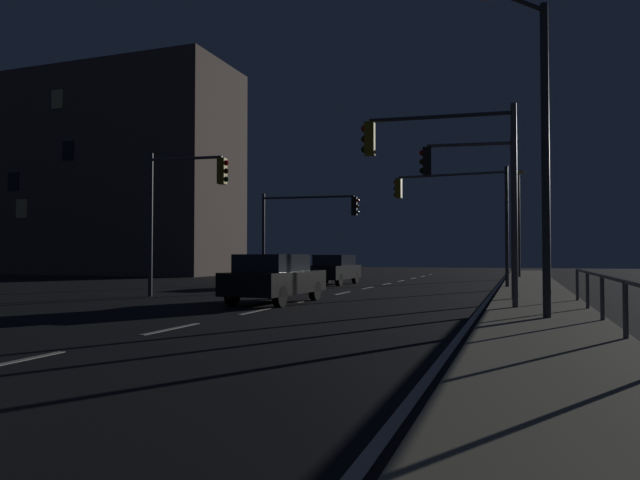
{
  "coord_description": "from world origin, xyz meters",
  "views": [
    {
      "loc": [
        6.86,
        -1.2,
        1.52
      ],
      "look_at": [
        -0.96,
        21.03,
        2.18
      ],
      "focal_mm": 32.06,
      "sensor_mm": 36.0,
      "label": 1
    }
  ],
  "objects_px": {
    "traffic_light_far_left": "(307,218)",
    "traffic_light_near_left": "(183,196)",
    "car_oncoming": "(333,269)",
    "car": "(275,278)",
    "street_lamp_mid_block": "(519,213)",
    "traffic_light_far_right": "(455,202)",
    "traffic_light_near_right": "(472,186)",
    "street_lamp_corner": "(535,124)",
    "building_distant": "(109,174)",
    "traffic_light_mid_right": "(446,165)"
  },
  "relations": [
    {
      "from": "building_distant",
      "to": "traffic_light_near_right",
      "type": "bearing_deg",
      "value": -32.57
    },
    {
      "from": "street_lamp_corner",
      "to": "traffic_light_near_right",
      "type": "bearing_deg",
      "value": 107.27
    },
    {
      "from": "car_oncoming",
      "to": "street_lamp_corner",
      "type": "distance_m",
      "value": 18.55
    },
    {
      "from": "traffic_light_near_right",
      "to": "car",
      "type": "bearing_deg",
      "value": -158.16
    },
    {
      "from": "traffic_light_far_right",
      "to": "traffic_light_near_left",
      "type": "bearing_deg",
      "value": -135.51
    },
    {
      "from": "traffic_light_near_left",
      "to": "street_lamp_corner",
      "type": "bearing_deg",
      "value": -21.61
    },
    {
      "from": "traffic_light_far_right",
      "to": "street_lamp_mid_block",
      "type": "distance_m",
      "value": 12.67
    },
    {
      "from": "traffic_light_far_left",
      "to": "traffic_light_near_left",
      "type": "relative_size",
      "value": 0.97
    },
    {
      "from": "car",
      "to": "car_oncoming",
      "type": "distance_m",
      "value": 12.1
    },
    {
      "from": "traffic_light_near_left",
      "to": "street_lamp_mid_block",
      "type": "distance_m",
      "value": 24.24
    },
    {
      "from": "street_lamp_mid_block",
      "to": "traffic_light_near_right",
      "type": "bearing_deg",
      "value": -93.98
    },
    {
      "from": "car_oncoming",
      "to": "building_distant",
      "type": "relative_size",
      "value": 0.2
    },
    {
      "from": "car",
      "to": "street_lamp_mid_block",
      "type": "xyz_separation_m",
      "value": [
        7.42,
        22.59,
        3.49
      ]
    },
    {
      "from": "car",
      "to": "traffic_light_near_left",
      "type": "bearing_deg",
      "value": 162.06
    },
    {
      "from": "traffic_light_far_left",
      "to": "traffic_light_mid_right",
      "type": "height_order",
      "value": "traffic_light_mid_right"
    },
    {
      "from": "traffic_light_far_left",
      "to": "street_lamp_mid_block",
      "type": "xyz_separation_m",
      "value": [
        10.63,
        11.23,
        0.8
      ]
    },
    {
      "from": "car",
      "to": "street_lamp_corner",
      "type": "bearing_deg",
      "value": -23.59
    },
    {
      "from": "traffic_light_far_left",
      "to": "traffic_light_near_right",
      "type": "bearing_deg",
      "value": -44.15
    },
    {
      "from": "car_oncoming",
      "to": "traffic_light_far_left",
      "type": "distance_m",
      "value": 3.05
    },
    {
      "from": "traffic_light_mid_right",
      "to": "building_distant",
      "type": "relative_size",
      "value": 0.25
    },
    {
      "from": "traffic_light_near_right",
      "to": "street_lamp_mid_block",
      "type": "bearing_deg",
      "value": 86.02
    },
    {
      "from": "traffic_light_far_left",
      "to": "traffic_light_near_left",
      "type": "bearing_deg",
      "value": -96.66
    },
    {
      "from": "car",
      "to": "traffic_light_near_left",
      "type": "distance_m",
      "value": 5.46
    },
    {
      "from": "traffic_light_mid_right",
      "to": "traffic_light_near_left",
      "type": "distance_m",
      "value": 10.17
    },
    {
      "from": "traffic_light_near_left",
      "to": "building_distant",
      "type": "relative_size",
      "value": 0.25
    },
    {
      "from": "car",
      "to": "traffic_light_far_left",
      "type": "height_order",
      "value": "traffic_light_far_left"
    },
    {
      "from": "car",
      "to": "traffic_light_far_left",
      "type": "relative_size",
      "value": 0.84
    },
    {
      "from": "traffic_light_near_left",
      "to": "traffic_light_far_right",
      "type": "relative_size",
      "value": 1.0
    },
    {
      "from": "car_oncoming",
      "to": "building_distant",
      "type": "bearing_deg",
      "value": 155.94
    },
    {
      "from": "street_lamp_corner",
      "to": "street_lamp_mid_block",
      "type": "relative_size",
      "value": 1.02
    },
    {
      "from": "traffic_light_mid_right",
      "to": "car",
      "type": "bearing_deg",
      "value": 171.67
    },
    {
      "from": "car_oncoming",
      "to": "traffic_light_near_right",
      "type": "height_order",
      "value": "traffic_light_near_right"
    },
    {
      "from": "building_distant",
      "to": "traffic_light_far_right",
      "type": "bearing_deg",
      "value": -22.11
    },
    {
      "from": "car",
      "to": "street_lamp_corner",
      "type": "distance_m",
      "value": 9.28
    },
    {
      "from": "traffic_light_far_right",
      "to": "building_distant",
      "type": "distance_m",
      "value": 32.46
    },
    {
      "from": "car_oncoming",
      "to": "street_lamp_corner",
      "type": "bearing_deg",
      "value": -57.64
    },
    {
      "from": "traffic_light_mid_right",
      "to": "traffic_light_far_right",
      "type": "relative_size",
      "value": 1.02
    },
    {
      "from": "street_lamp_corner",
      "to": "building_distant",
      "type": "bearing_deg",
      "value": 142.04
    },
    {
      "from": "traffic_light_mid_right",
      "to": "street_lamp_mid_block",
      "type": "height_order",
      "value": "street_lamp_mid_block"
    },
    {
      "from": "traffic_light_mid_right",
      "to": "building_distant",
      "type": "bearing_deg",
      "value": 143.01
    },
    {
      "from": "traffic_light_near_right",
      "to": "building_distant",
      "type": "relative_size",
      "value": 0.24
    },
    {
      "from": "car_oncoming",
      "to": "traffic_light_far_right",
      "type": "height_order",
      "value": "traffic_light_far_right"
    },
    {
      "from": "car_oncoming",
      "to": "traffic_light_near_left",
      "type": "bearing_deg",
      "value": -103.15
    },
    {
      "from": "building_distant",
      "to": "car_oncoming",
      "type": "bearing_deg",
      "value": -24.06
    },
    {
      "from": "car",
      "to": "building_distant",
      "type": "height_order",
      "value": "building_distant"
    },
    {
      "from": "traffic_light_far_left",
      "to": "street_lamp_corner",
      "type": "xyz_separation_m",
      "value": [
        11.03,
        -14.78,
        0.93
      ]
    },
    {
      "from": "traffic_light_mid_right",
      "to": "street_lamp_corner",
      "type": "bearing_deg",
      "value": -48.8
    },
    {
      "from": "traffic_light_near_left",
      "to": "street_lamp_corner",
      "type": "relative_size",
      "value": 0.76
    },
    {
      "from": "traffic_light_near_left",
      "to": "building_distant",
      "type": "height_order",
      "value": "building_distant"
    },
    {
      "from": "street_lamp_corner",
      "to": "traffic_light_far_left",
      "type": "bearing_deg",
      "value": 126.74
    }
  ]
}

